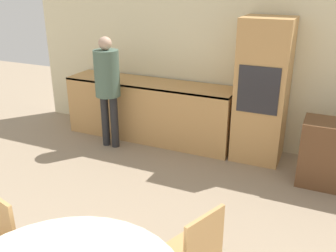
% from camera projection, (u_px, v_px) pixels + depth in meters
% --- Properties ---
extents(wall_back, '(6.63, 0.05, 2.60)m').
position_uv_depth(wall_back, '(233.00, 57.00, 5.27)').
color(wall_back, beige).
rests_on(wall_back, ground_plane).
extents(kitchen_counter, '(2.61, 0.60, 0.90)m').
position_uv_depth(kitchen_counter, '(150.00, 110.00, 5.73)').
color(kitchen_counter, tan).
rests_on(kitchen_counter, ground_plane).
extents(oven_unit, '(0.64, 0.59, 1.90)m').
position_uv_depth(oven_unit, '(262.00, 92.00, 4.91)').
color(oven_unit, tan).
rests_on(oven_unit, ground_plane).
extents(person_standing, '(0.35, 0.35, 1.61)m').
position_uv_depth(person_standing, '(107.00, 81.00, 5.25)').
color(person_standing, '#262628').
rests_on(person_standing, ground_plane).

